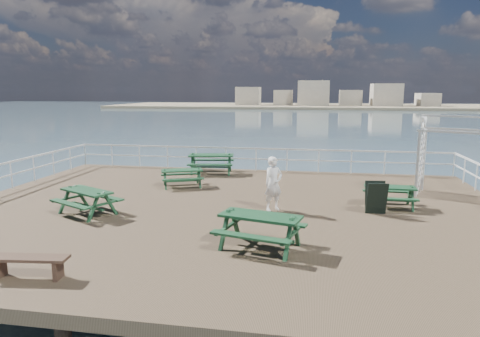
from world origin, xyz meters
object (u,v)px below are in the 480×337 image
(trellis_arbor, at_px, (453,162))
(person, at_px, (273,184))
(picnic_table_e, at_px, (260,224))
(picnic_table_a, at_px, (182,174))
(picnic_table_d, at_px, (87,197))
(picnic_table_c, at_px, (390,192))
(picnic_table_b, at_px, (211,160))
(flat_bench_far, at_px, (28,262))

(trellis_arbor, xyz_separation_m, person, (-6.12, -2.78, -0.43))
(picnic_table_e, bearing_deg, picnic_table_a, 136.42)
(picnic_table_d, xyz_separation_m, trellis_arbor, (11.75, 4.22, 0.74))
(picnic_table_a, relative_size, picnic_table_e, 0.87)
(picnic_table_a, height_order, person, person)
(person, bearing_deg, picnic_table_c, -21.87)
(picnic_table_e, bearing_deg, picnic_table_c, 63.97)
(trellis_arbor, bearing_deg, picnic_table_b, -173.90)
(picnic_table_c, height_order, picnic_table_e, picnic_table_e)
(picnic_table_b, xyz_separation_m, trellis_arbor, (9.55, -2.92, 0.66))
(picnic_table_c, bearing_deg, person, -163.76)
(picnic_table_d, bearing_deg, picnic_table_a, 94.40)
(trellis_arbor, height_order, person, trellis_arbor)
(person, bearing_deg, trellis_arbor, -13.03)
(picnic_table_b, height_order, picnic_table_c, picnic_table_b)
(picnic_table_d, bearing_deg, trellis_arbor, 46.44)
(flat_bench_far, height_order, trellis_arbor, trellis_arbor)
(picnic_table_b, distance_m, person, 6.66)
(picnic_table_a, relative_size, picnic_table_c, 1.22)
(picnic_table_b, bearing_deg, picnic_table_e, -77.75)
(picnic_table_e, xyz_separation_m, flat_bench_far, (-4.43, -2.51, -0.26))
(picnic_table_b, height_order, flat_bench_far, picnic_table_b)
(picnic_table_a, relative_size, picnic_table_d, 0.88)
(trellis_arbor, bearing_deg, picnic_table_a, -156.81)
(picnic_table_e, bearing_deg, person, 104.15)
(picnic_table_a, distance_m, person, 4.80)
(picnic_table_a, distance_m, picnic_table_d, 4.55)
(person, bearing_deg, picnic_table_a, 107.18)
(picnic_table_a, xyz_separation_m, trellis_arbor, (10.02, 0.01, 0.80))
(flat_bench_far, bearing_deg, picnic_table_a, 80.05)
(picnic_table_d, relative_size, picnic_table_e, 0.99)
(picnic_table_c, relative_size, picnic_table_d, 0.72)
(picnic_table_c, bearing_deg, picnic_table_b, 147.55)
(picnic_table_d, distance_m, person, 5.82)
(trellis_arbor, distance_m, person, 6.74)
(picnic_table_b, bearing_deg, person, -67.46)
(picnic_table_c, xyz_separation_m, trellis_arbor, (2.39, 1.74, 0.80))
(picnic_table_c, bearing_deg, picnic_table_a, 167.88)
(picnic_table_d, xyz_separation_m, flat_bench_far, (1.21, -4.46, -0.21))
(picnic_table_e, height_order, trellis_arbor, trellis_arbor)
(picnic_table_a, relative_size, trellis_arbor, 0.68)
(picnic_table_b, distance_m, picnic_table_e, 9.72)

